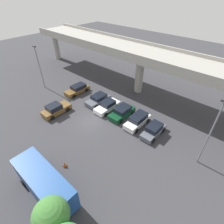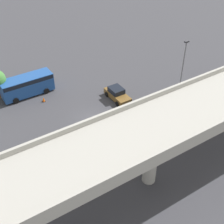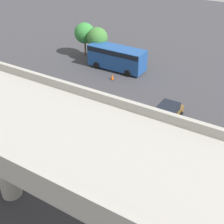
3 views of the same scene
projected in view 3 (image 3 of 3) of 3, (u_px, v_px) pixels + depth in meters
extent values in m
plane|color=#38383D|center=(105.00, 116.00, 31.32)|extent=(114.00, 114.00, 0.00)
cube|color=#9E9B93|center=(31.00, 75.00, 20.73)|extent=(53.20, 0.30, 0.55)
cylinder|color=#9E9B93|center=(4.00, 157.00, 20.69)|extent=(1.44, 1.44, 6.83)
cube|color=brown|center=(164.00, 163.00, 24.55)|extent=(1.83, 4.80, 0.69)
cube|color=black|center=(163.00, 159.00, 23.92)|extent=(1.68, 2.65, 0.63)
cylinder|color=black|center=(161.00, 151.00, 26.15)|extent=(0.22, 0.64, 0.64)
cylinder|color=black|center=(182.00, 158.00, 25.31)|extent=(0.22, 0.64, 0.64)
cylinder|color=black|center=(145.00, 171.00, 24.00)|extent=(0.22, 0.64, 0.64)
cylinder|color=black|center=(167.00, 181.00, 23.17)|extent=(0.22, 0.64, 0.64)
cube|color=brown|center=(166.00, 117.00, 30.16)|extent=(1.91, 4.60, 0.78)
cube|color=black|center=(168.00, 108.00, 30.00)|extent=(1.75, 2.14, 0.73)
cylinder|color=black|center=(169.00, 129.00, 28.81)|extent=(0.22, 0.70, 0.70)
cylinder|color=black|center=(150.00, 123.00, 29.68)|extent=(0.22, 0.70, 0.70)
cylinder|color=black|center=(181.00, 115.00, 30.87)|extent=(0.22, 0.70, 0.70)
cylinder|color=black|center=(163.00, 109.00, 31.74)|extent=(0.22, 0.70, 0.70)
cube|color=#515660|center=(105.00, 143.00, 26.77)|extent=(1.95, 4.55, 0.67)
cube|color=black|center=(103.00, 138.00, 26.22)|extent=(1.80, 2.44, 0.62)
cylinder|color=black|center=(105.00, 133.00, 28.33)|extent=(0.22, 0.65, 0.65)
cylinder|color=black|center=(124.00, 140.00, 27.44)|extent=(0.22, 0.65, 0.65)
cylinder|color=black|center=(86.00, 149.00, 26.30)|extent=(0.22, 0.65, 0.65)
cylinder|color=black|center=(106.00, 157.00, 25.40)|extent=(0.22, 0.65, 0.65)
cube|color=silver|center=(83.00, 131.00, 28.20)|extent=(1.88, 4.66, 0.75)
cube|color=black|center=(82.00, 125.00, 27.73)|extent=(1.73, 2.12, 0.69)
cylinder|color=black|center=(84.00, 122.00, 29.80)|extent=(0.22, 0.61, 0.61)
cylinder|color=black|center=(101.00, 128.00, 28.94)|extent=(0.22, 0.61, 0.61)
cylinder|color=black|center=(65.00, 138.00, 27.72)|extent=(0.22, 0.61, 0.61)
cylinder|color=black|center=(83.00, 145.00, 26.86)|extent=(0.22, 0.61, 0.61)
cube|color=#0C381E|center=(57.00, 123.00, 29.28)|extent=(1.95, 4.61, 0.74)
cube|color=black|center=(55.00, 117.00, 28.80)|extent=(1.79, 2.49, 0.69)
cylinder|color=black|center=(59.00, 115.00, 30.88)|extent=(0.22, 0.62, 0.62)
cylinder|color=black|center=(75.00, 121.00, 29.99)|extent=(0.22, 0.62, 0.62)
cylinder|color=black|center=(39.00, 129.00, 28.82)|extent=(0.22, 0.62, 0.62)
cylinder|color=black|center=(56.00, 136.00, 27.92)|extent=(0.22, 0.62, 0.62)
cube|color=silver|center=(34.00, 113.00, 30.66)|extent=(1.78, 4.67, 0.77)
cube|color=black|center=(32.00, 108.00, 30.12)|extent=(1.64, 2.77, 0.74)
cylinder|color=black|center=(38.00, 107.00, 32.24)|extent=(0.22, 0.66, 0.66)
cylinder|color=black|center=(51.00, 111.00, 31.42)|extent=(0.22, 0.66, 0.66)
cylinder|color=black|center=(17.00, 120.00, 30.15)|extent=(0.22, 0.66, 0.66)
cylinder|color=black|center=(31.00, 125.00, 29.33)|extent=(0.22, 0.66, 0.66)
cube|color=#515660|center=(15.00, 106.00, 32.05)|extent=(1.70, 4.37, 0.64)
cube|color=black|center=(13.00, 100.00, 31.61)|extent=(1.57, 2.35, 0.72)
cylinder|color=black|center=(19.00, 99.00, 33.51)|extent=(0.22, 0.70, 0.70)
cylinder|color=black|center=(31.00, 104.00, 32.73)|extent=(0.22, 0.70, 0.70)
cylinder|color=black|center=(11.00, 115.00, 30.77)|extent=(0.22, 0.70, 0.70)
cube|color=#1E478C|center=(117.00, 58.00, 40.27)|extent=(7.58, 2.48, 2.69)
cube|color=black|center=(117.00, 50.00, 39.76)|extent=(7.43, 2.53, 0.59)
cylinder|color=black|center=(137.00, 66.00, 40.74)|extent=(0.87, 0.29, 0.87)
cylinder|color=black|center=(128.00, 73.00, 38.92)|extent=(0.87, 0.29, 0.87)
cylinder|color=black|center=(107.00, 59.00, 42.84)|extent=(0.87, 0.29, 0.87)
cylinder|color=black|center=(96.00, 65.00, 41.02)|extent=(0.87, 0.29, 0.87)
cylinder|color=brown|center=(98.00, 53.00, 43.28)|extent=(0.24, 0.24, 1.96)
sphere|color=#3D7533|center=(97.00, 38.00, 42.12)|extent=(2.83, 2.83, 2.83)
cylinder|color=brown|center=(85.00, 48.00, 44.69)|extent=(0.24, 0.24, 2.06)
sphere|color=#337F38|center=(85.00, 33.00, 43.50)|extent=(2.87, 2.87, 2.87)
cube|color=black|center=(112.00, 79.00, 38.42)|extent=(0.44, 0.44, 0.04)
cone|color=#EA590F|center=(112.00, 77.00, 38.25)|extent=(0.40, 0.40, 0.70)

